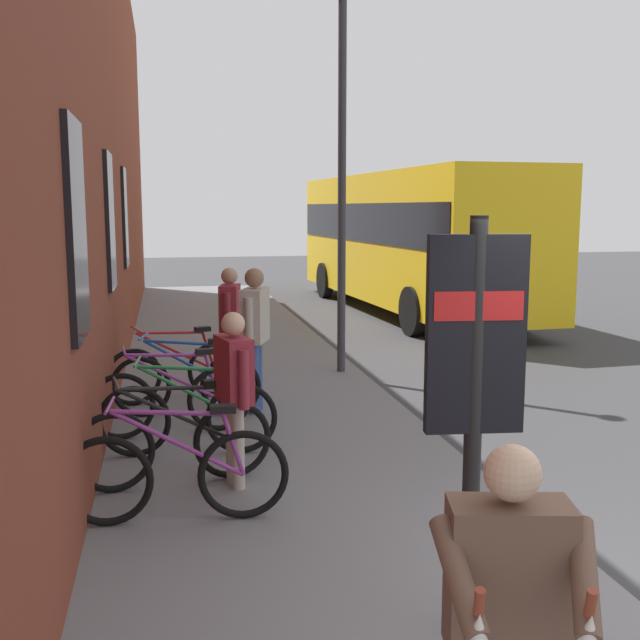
{
  "coord_description": "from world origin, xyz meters",
  "views": [
    {
      "loc": [
        -3.74,
        2.85,
        2.56
      ],
      "look_at": [
        2.59,
        1.55,
        1.59
      ],
      "focal_mm": 42.28,
      "sensor_mm": 36.0,
      "label": 1
    }
  ],
  "objects_px": {
    "bicycle_by_door": "(186,384)",
    "tourist_with_hotdogs": "(509,604)",
    "bicycle_end_of_row": "(175,443)",
    "bicycle_under_window": "(189,417)",
    "bicycle_beside_lamp": "(176,371)",
    "bicycle_mid_rack": "(172,400)",
    "street_lamp": "(342,148)",
    "bicycle_far_end": "(177,474)",
    "pedestrian_near_bus": "(234,381)",
    "city_bus": "(408,234)",
    "pedestrian_crossing_street": "(255,325)",
    "pedestrian_by_facade": "(230,316)",
    "transit_info_sign": "(475,362)"
  },
  "relations": [
    {
      "from": "pedestrian_near_bus",
      "to": "pedestrian_crossing_street",
      "type": "height_order",
      "value": "pedestrian_crossing_street"
    },
    {
      "from": "bicycle_under_window",
      "to": "tourist_with_hotdogs",
      "type": "height_order",
      "value": "tourist_with_hotdogs"
    },
    {
      "from": "bicycle_end_of_row",
      "to": "bicycle_under_window",
      "type": "distance_m",
      "value": 0.82
    },
    {
      "from": "bicycle_end_of_row",
      "to": "city_bus",
      "type": "relative_size",
      "value": 0.17
    },
    {
      "from": "pedestrian_near_bus",
      "to": "pedestrian_by_facade",
      "type": "bearing_deg",
      "value": -4.34
    },
    {
      "from": "pedestrian_near_bus",
      "to": "street_lamp",
      "type": "bearing_deg",
      "value": -24.32
    },
    {
      "from": "bicycle_far_end",
      "to": "city_bus",
      "type": "bearing_deg",
      "value": -25.86
    },
    {
      "from": "street_lamp",
      "to": "pedestrian_crossing_street",
      "type": "bearing_deg",
      "value": 142.56
    },
    {
      "from": "bicycle_end_of_row",
      "to": "bicycle_under_window",
      "type": "bearing_deg",
      "value": -10.26
    },
    {
      "from": "city_bus",
      "to": "pedestrian_crossing_street",
      "type": "bearing_deg",
      "value": 151.47
    },
    {
      "from": "bicycle_mid_rack",
      "to": "pedestrian_crossing_street",
      "type": "bearing_deg",
      "value": -51.98
    },
    {
      "from": "bicycle_mid_rack",
      "to": "city_bus",
      "type": "distance_m",
      "value": 11.37
    },
    {
      "from": "bicycle_beside_lamp",
      "to": "city_bus",
      "type": "relative_size",
      "value": 0.16
    },
    {
      "from": "bicycle_far_end",
      "to": "bicycle_under_window",
      "type": "distance_m",
      "value": 1.63
    },
    {
      "from": "bicycle_far_end",
      "to": "pedestrian_near_bus",
      "type": "relative_size",
      "value": 1.14
    },
    {
      "from": "bicycle_under_window",
      "to": "bicycle_beside_lamp",
      "type": "height_order",
      "value": "same"
    },
    {
      "from": "bicycle_end_of_row",
      "to": "transit_info_sign",
      "type": "bearing_deg",
      "value": -149.18
    },
    {
      "from": "bicycle_mid_rack",
      "to": "street_lamp",
      "type": "bearing_deg",
      "value": -42.29
    },
    {
      "from": "pedestrian_near_bus",
      "to": "bicycle_under_window",
      "type": "bearing_deg",
      "value": 21.65
    },
    {
      "from": "tourist_with_hotdogs",
      "to": "bicycle_beside_lamp",
      "type": "bearing_deg",
      "value": 9.04
    },
    {
      "from": "transit_info_sign",
      "to": "pedestrian_crossing_street",
      "type": "xyz_separation_m",
      "value": [
        5.01,
        0.63,
        -0.54
      ]
    },
    {
      "from": "pedestrian_by_facade",
      "to": "city_bus",
      "type": "bearing_deg",
      "value": -33.12
    },
    {
      "from": "bicycle_far_end",
      "to": "bicycle_beside_lamp",
      "type": "bearing_deg",
      "value": -0.71
    },
    {
      "from": "bicycle_beside_lamp",
      "to": "street_lamp",
      "type": "bearing_deg",
      "value": -62.34
    },
    {
      "from": "bicycle_end_of_row",
      "to": "pedestrian_near_bus",
      "type": "distance_m",
      "value": 0.77
    },
    {
      "from": "bicycle_under_window",
      "to": "bicycle_beside_lamp",
      "type": "relative_size",
      "value": 1.02
    },
    {
      "from": "bicycle_under_window",
      "to": "tourist_with_hotdogs",
      "type": "distance_m",
      "value": 5.06
    },
    {
      "from": "transit_info_sign",
      "to": "tourist_with_hotdogs",
      "type": "xyz_separation_m",
      "value": [
        -1.39,
        0.44,
        -0.62
      ]
    },
    {
      "from": "bicycle_beside_lamp",
      "to": "street_lamp",
      "type": "height_order",
      "value": "street_lamp"
    },
    {
      "from": "bicycle_far_end",
      "to": "bicycle_end_of_row",
      "type": "distance_m",
      "value": 0.81
    },
    {
      "from": "city_bus",
      "to": "bicycle_under_window",
      "type": "bearing_deg",
      "value": 151.35
    },
    {
      "from": "bicycle_end_of_row",
      "to": "bicycle_by_door",
      "type": "bearing_deg",
      "value": -4.14
    },
    {
      "from": "bicycle_end_of_row",
      "to": "city_bus",
      "type": "xyz_separation_m",
      "value": [
        11.18,
        -5.81,
        1.41
      ]
    },
    {
      "from": "bicycle_by_door",
      "to": "tourist_with_hotdogs",
      "type": "xyz_separation_m",
      "value": [
        -6.34,
        -1.02,
        0.59
      ]
    },
    {
      "from": "bicycle_under_window",
      "to": "bicycle_beside_lamp",
      "type": "bearing_deg",
      "value": 2.59
    },
    {
      "from": "bicycle_beside_lamp",
      "to": "city_bus",
      "type": "bearing_deg",
      "value": -35.19
    },
    {
      "from": "pedestrian_by_facade",
      "to": "bicycle_mid_rack",
      "type": "bearing_deg",
      "value": 157.78
    },
    {
      "from": "bicycle_under_window",
      "to": "pedestrian_crossing_street",
      "type": "distance_m",
      "value": 1.84
    },
    {
      "from": "bicycle_by_door",
      "to": "pedestrian_crossing_street",
      "type": "bearing_deg",
      "value": -85.22
    },
    {
      "from": "bicycle_far_end",
      "to": "pedestrian_crossing_street",
      "type": "distance_m",
      "value": 3.33
    },
    {
      "from": "pedestrian_crossing_street",
      "to": "bicycle_far_end",
      "type": "bearing_deg",
      "value": 162.45
    },
    {
      "from": "street_lamp",
      "to": "bicycle_beside_lamp",
      "type": "bearing_deg",
      "value": 117.66
    },
    {
      "from": "transit_info_sign",
      "to": "pedestrian_near_bus",
      "type": "distance_m",
      "value": 2.89
    },
    {
      "from": "bicycle_mid_rack",
      "to": "bicycle_by_door",
      "type": "xyz_separation_m",
      "value": [
        0.71,
        -0.17,
        0.0
      ]
    },
    {
      "from": "bicycle_mid_rack",
      "to": "bicycle_by_door",
      "type": "height_order",
      "value": "same"
    },
    {
      "from": "bicycle_end_of_row",
      "to": "bicycle_mid_rack",
      "type": "height_order",
      "value": "same"
    },
    {
      "from": "transit_info_sign",
      "to": "pedestrian_by_facade",
      "type": "bearing_deg",
      "value": 7.64
    },
    {
      "from": "bicycle_beside_lamp",
      "to": "city_bus",
      "type": "height_order",
      "value": "city_bus"
    },
    {
      "from": "pedestrian_near_bus",
      "to": "tourist_with_hotdogs",
      "type": "height_order",
      "value": "tourist_with_hotdogs"
    },
    {
      "from": "pedestrian_by_facade",
      "to": "tourist_with_hotdogs",
      "type": "xyz_separation_m",
      "value": [
        -7.59,
        -0.39,
        -0.03
      ]
    }
  ]
}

